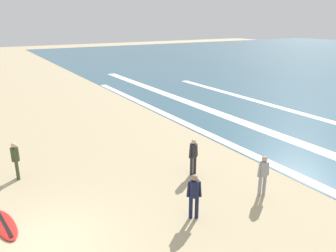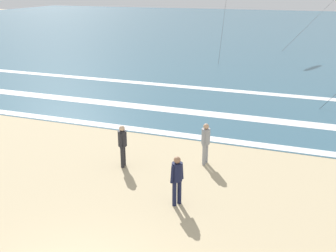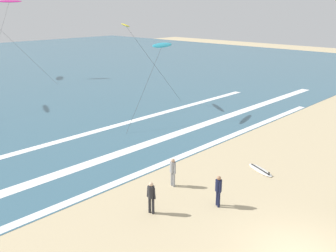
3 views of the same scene
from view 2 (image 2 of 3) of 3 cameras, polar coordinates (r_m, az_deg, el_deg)
name	(u,v)px [view 2 (image 2 of 3)]	position (r m, az deg, el deg)	size (l,w,h in m)	color
ocean_surface	(280,30)	(60.67, 15.91, 13.25)	(140.00, 90.00, 0.01)	#386075
wave_foam_shoreline	(189,136)	(17.45, 2.99, -1.44)	(45.20, 0.58, 0.01)	white
wave_foam_mid_break	(225,116)	(20.29, 8.22, 1.49)	(59.55, 0.92, 0.01)	white
wave_foam_outer_break	(257,93)	(24.91, 12.74, 4.69)	(44.32, 0.71, 0.01)	white
surfer_background_far	(123,142)	(14.36, -6.61, -2.35)	(0.32, 0.52, 1.60)	#232328
surfer_foreground_main	(177,176)	(11.84, 1.32, -7.30)	(0.33, 0.48, 1.60)	#141938
surfer_left_far	(206,140)	(14.53, 5.48, -2.04)	(0.32, 0.52, 1.60)	gray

